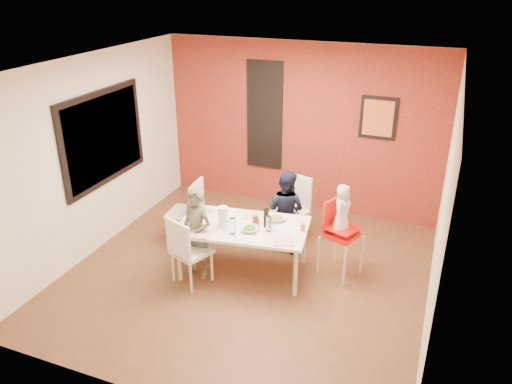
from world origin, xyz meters
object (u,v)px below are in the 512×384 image
at_px(chair_left, 190,209).
at_px(dining_table, 243,230).
at_px(chair_near, 186,248).
at_px(chair_far, 293,206).
at_px(child_far, 286,210).
at_px(child_near, 197,233).
at_px(toddler, 342,209).
at_px(high_chair, 339,231).
at_px(wine_bottle, 266,218).
at_px(paper_towel_roll, 223,217).

bearing_deg(chair_left, dining_table, 62.79).
relative_size(dining_table, chair_near, 1.91).
bearing_deg(chair_far, chair_left, -138.62).
bearing_deg(chair_near, child_far, -101.44).
distance_m(child_near, child_far, 1.36).
bearing_deg(child_far, toddler, 166.70).
distance_m(high_chair, wine_bottle, 0.95).
bearing_deg(chair_left, chair_near, 21.56).
relative_size(child_far, paper_towel_roll, 4.22).
distance_m(child_near, paper_towel_roll, 0.40).
xyz_separation_m(chair_left, child_far, (1.32, 0.37, 0.05)).
xyz_separation_m(dining_table, chair_near, (-0.55, -0.52, -0.11)).
bearing_deg(child_far, child_near, 63.78).
bearing_deg(chair_near, chair_left, -42.46).
height_order(chair_far, child_far, child_far).
height_order(chair_left, high_chair, high_chair).
xyz_separation_m(chair_near, child_far, (0.86, 1.32, 0.08)).
height_order(dining_table, chair_far, chair_far).
bearing_deg(child_near, chair_far, 68.47).
bearing_deg(chair_far, chair_near, -102.70).
xyz_separation_m(chair_far, paper_towel_roll, (-0.55, -1.17, 0.27)).
bearing_deg(toddler, child_far, 70.70).
height_order(dining_table, chair_near, chair_near).
height_order(chair_near, chair_left, chair_left).
xyz_separation_m(chair_near, chair_left, (-0.46, 0.95, 0.03)).
distance_m(child_far, toddler, 1.01).
relative_size(chair_left, toddler, 1.46).
bearing_deg(child_near, dining_table, 40.09).
bearing_deg(wine_bottle, chair_near, -144.43).
bearing_deg(chair_far, wine_bottle, -76.21).
distance_m(chair_far, paper_towel_roll, 1.32).
height_order(child_near, wine_bottle, child_near).
xyz_separation_m(high_chair, toddler, (0.02, -0.02, 0.32)).
height_order(wine_bottle, paper_towel_roll, paper_towel_roll).
xyz_separation_m(child_far, wine_bottle, (-0.03, -0.72, 0.22)).
bearing_deg(paper_towel_roll, wine_bottle, 21.98).
relative_size(child_near, toddler, 1.85).
distance_m(chair_far, child_near, 1.58).
bearing_deg(child_near, paper_towel_roll, 38.77).
distance_m(dining_table, wine_bottle, 0.35).
relative_size(dining_table, toddler, 2.66).
xyz_separation_m(dining_table, wine_bottle, (0.28, 0.07, 0.19)).
distance_m(high_chair, child_far, 0.92).
bearing_deg(wine_bottle, high_chair, 21.86).
height_order(chair_near, child_far, child_far).
bearing_deg(paper_towel_roll, chair_left, 145.01).
bearing_deg(toddler, chair_near, 123.47).
bearing_deg(chair_far, high_chair, -20.60).
height_order(child_far, toddler, toddler).
distance_m(chair_near, child_far, 1.57).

